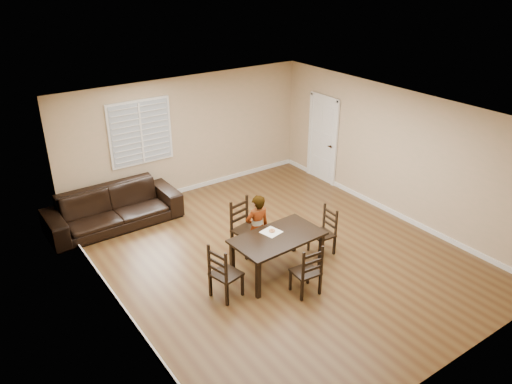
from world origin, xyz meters
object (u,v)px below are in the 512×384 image
at_px(sofa, 113,208).
at_px(chair_far, 310,274).
at_px(child, 257,228).
at_px(dining_table, 278,241).
at_px(chair_right, 327,232).
at_px(chair_left, 221,276).
at_px(chair_near, 242,227).
at_px(donut, 272,230).

bearing_deg(sofa, chair_far, -67.46).
xyz_separation_m(child, sofa, (-1.68, 2.71, -0.25)).
relative_size(dining_table, chair_right, 1.77).
relative_size(chair_left, child, 0.76).
bearing_deg(chair_far, sofa, -62.16).
xyz_separation_m(chair_far, chair_right, (1.16, 0.87, -0.01)).
relative_size(chair_left, sofa, 0.36).
height_order(chair_near, sofa, chair_near).
bearing_deg(chair_near, chair_right, -48.48).
height_order(chair_far, chair_right, chair_far).
xyz_separation_m(chair_near, child, (0.04, -0.44, 0.17)).
distance_m(chair_left, chair_right, 2.37).
distance_m(chair_far, chair_left, 1.42).
xyz_separation_m(dining_table, chair_near, (-0.07, 1.00, -0.17)).
xyz_separation_m(chair_near, chair_far, (0.09, -1.82, -0.05)).
height_order(chair_left, donut, chair_left).
bearing_deg(child, chair_far, 97.31).
bearing_deg(donut, chair_near, 95.45).
height_order(dining_table, child, child).
distance_m(dining_table, child, 0.57).
xyz_separation_m(donut, sofa, (-1.72, 3.10, -0.37)).
bearing_deg(dining_table, chair_far, -91.04).
bearing_deg(chair_near, donut, -95.64).
bearing_deg(chair_far, chair_left, -26.57).
xyz_separation_m(chair_left, chair_right, (2.37, 0.13, -0.03)).
height_order(chair_left, child, child).
distance_m(chair_near, child, 0.47).
bearing_deg(dining_table, child, 90.00).
distance_m(chair_near, sofa, 2.80).
relative_size(child, donut, 11.70).
relative_size(chair_right, sofa, 0.34).
xyz_separation_m(dining_table, child, (-0.03, 0.57, -0.00)).
bearing_deg(chair_right, child, -109.27).
bearing_deg(child, donut, 100.79).
distance_m(child, donut, 0.41).
xyz_separation_m(dining_table, chair_right, (1.18, 0.05, -0.23)).
bearing_deg(chair_left, chair_right, -100.32).
xyz_separation_m(chair_right, sofa, (-2.89, 3.23, -0.02)).
height_order(dining_table, chair_far, chair_far).
height_order(dining_table, chair_left, chair_left).
relative_size(chair_right, child, 0.70).
xyz_separation_m(chair_far, child, (-0.05, 1.39, 0.23)).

